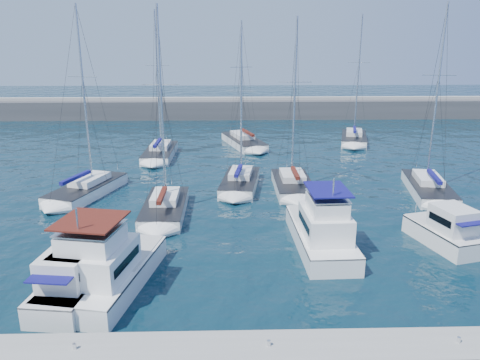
{
  "coord_description": "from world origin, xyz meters",
  "views": [
    {
      "loc": [
        -1.65,
        -27.58,
        12.81
      ],
      "look_at": [
        -0.76,
        4.94,
        3.0
      ],
      "focal_mm": 35.0,
      "sensor_mm": 36.0,
      "label": 1
    }
  ],
  "objects_px": {
    "sailboat_mid_a": "(87,189)",
    "sailboat_back_b": "(244,141)",
    "motor_yacht_stbd_inner": "(322,232)",
    "motor_yacht_port_inner": "(103,270)",
    "sailboat_back_a": "(160,152)",
    "sailboat_mid_c": "(240,182)",
    "sailboat_back_c": "(354,138)",
    "motor_yacht_port_outer": "(77,278)",
    "sailboat_mid_d": "(293,185)",
    "sailboat_mid_b": "(165,207)",
    "sailboat_mid_e": "(428,188)",
    "motor_yacht_stbd_outer": "(446,232)"
  },
  "relations": [
    {
      "from": "sailboat_mid_b",
      "to": "sailboat_back_b",
      "type": "relative_size",
      "value": 1.01
    },
    {
      "from": "motor_yacht_port_inner",
      "to": "sailboat_mid_a",
      "type": "distance_m",
      "value": 16.85
    },
    {
      "from": "motor_yacht_stbd_inner",
      "to": "sailboat_back_c",
      "type": "distance_m",
      "value": 33.45
    },
    {
      "from": "motor_yacht_stbd_inner",
      "to": "sailboat_back_b",
      "type": "relative_size",
      "value": 0.58
    },
    {
      "from": "motor_yacht_port_inner",
      "to": "sailboat_mid_a",
      "type": "bearing_deg",
      "value": 119.66
    },
    {
      "from": "motor_yacht_port_inner",
      "to": "sailboat_mid_e",
      "type": "bearing_deg",
      "value": 43.91
    },
    {
      "from": "motor_yacht_port_inner",
      "to": "sailboat_back_b",
      "type": "relative_size",
      "value": 0.59
    },
    {
      "from": "motor_yacht_port_inner",
      "to": "sailboat_mid_d",
      "type": "bearing_deg",
      "value": 64.47
    },
    {
      "from": "sailboat_mid_d",
      "to": "sailboat_back_c",
      "type": "distance_m",
      "value": 22.42
    },
    {
      "from": "sailboat_back_a",
      "to": "sailboat_mid_c",
      "type": "bearing_deg",
      "value": -52.33
    },
    {
      "from": "motor_yacht_stbd_inner",
      "to": "motor_yacht_port_outer",
      "type": "bearing_deg",
      "value": -161.05
    },
    {
      "from": "motor_yacht_port_inner",
      "to": "sailboat_back_c",
      "type": "relative_size",
      "value": 0.56
    },
    {
      "from": "motor_yacht_port_outer",
      "to": "sailboat_mid_b",
      "type": "relative_size",
      "value": 0.49
    },
    {
      "from": "motor_yacht_port_outer",
      "to": "motor_yacht_stbd_inner",
      "type": "relative_size",
      "value": 0.86
    },
    {
      "from": "motor_yacht_stbd_inner",
      "to": "sailboat_mid_d",
      "type": "xyz_separation_m",
      "value": [
        -0.2,
        12.03,
        -0.6
      ]
    },
    {
      "from": "sailboat_mid_c",
      "to": "sailboat_mid_e",
      "type": "distance_m",
      "value": 16.35
    },
    {
      "from": "motor_yacht_stbd_inner",
      "to": "motor_yacht_stbd_outer",
      "type": "distance_m",
      "value": 8.08
    },
    {
      "from": "motor_yacht_port_inner",
      "to": "sailboat_back_b",
      "type": "xyz_separation_m",
      "value": [
        8.67,
        35.01,
        -0.62
      ]
    },
    {
      "from": "motor_yacht_port_inner",
      "to": "motor_yacht_stbd_inner",
      "type": "relative_size",
      "value": 1.01
    },
    {
      "from": "sailboat_mid_d",
      "to": "motor_yacht_stbd_outer",
      "type": "bearing_deg",
      "value": -54.89
    },
    {
      "from": "motor_yacht_stbd_inner",
      "to": "motor_yacht_port_inner",
      "type": "bearing_deg",
      "value": -161.32
    },
    {
      "from": "sailboat_mid_e",
      "to": "sailboat_mid_a",
      "type": "bearing_deg",
      "value": -170.63
    },
    {
      "from": "motor_yacht_port_outer",
      "to": "motor_yacht_port_inner",
      "type": "xyz_separation_m",
      "value": [
        1.19,
        0.52,
        0.19
      ]
    },
    {
      "from": "sailboat_back_c",
      "to": "motor_yacht_port_inner",
      "type": "bearing_deg",
      "value": -107.89
    },
    {
      "from": "sailboat_mid_a",
      "to": "sailboat_back_b",
      "type": "bearing_deg",
      "value": 71.84
    },
    {
      "from": "sailboat_mid_c",
      "to": "motor_yacht_port_inner",
      "type": "bearing_deg",
      "value": -105.65
    },
    {
      "from": "sailboat_mid_a",
      "to": "sailboat_mid_b",
      "type": "relative_size",
      "value": 1.02
    },
    {
      "from": "motor_yacht_port_inner",
      "to": "sailboat_back_c",
      "type": "bearing_deg",
      "value": 68.77
    },
    {
      "from": "sailboat_mid_e",
      "to": "motor_yacht_port_outer",
      "type": "bearing_deg",
      "value": -137.29
    },
    {
      "from": "sailboat_mid_d",
      "to": "sailboat_mid_e",
      "type": "xyz_separation_m",
      "value": [
        11.6,
        -1.2,
        0.0
      ]
    },
    {
      "from": "sailboat_back_b",
      "to": "motor_yacht_port_inner",
      "type": "bearing_deg",
      "value": -120.51
    },
    {
      "from": "motor_yacht_stbd_outer",
      "to": "sailboat_back_a",
      "type": "bearing_deg",
      "value": 116.59
    },
    {
      "from": "sailboat_mid_b",
      "to": "sailboat_back_b",
      "type": "bearing_deg",
      "value": 73.94
    },
    {
      "from": "motor_yacht_port_inner",
      "to": "motor_yacht_stbd_inner",
      "type": "bearing_deg",
      "value": 31.42
    },
    {
      "from": "sailboat_back_a",
      "to": "sailboat_back_b",
      "type": "distance_m",
      "value": 11.19
    },
    {
      "from": "motor_yacht_stbd_outer",
      "to": "sailboat_back_b",
      "type": "distance_m",
      "value": 32.42
    },
    {
      "from": "motor_yacht_port_outer",
      "to": "sailboat_back_b",
      "type": "distance_m",
      "value": 36.88
    },
    {
      "from": "sailboat_mid_b",
      "to": "sailboat_back_a",
      "type": "bearing_deg",
      "value": 98.77
    },
    {
      "from": "sailboat_back_a",
      "to": "sailboat_back_b",
      "type": "relative_size",
      "value": 1.06
    },
    {
      "from": "motor_yacht_port_outer",
      "to": "motor_yacht_port_inner",
      "type": "height_order",
      "value": "motor_yacht_port_inner"
    },
    {
      "from": "motor_yacht_stbd_outer",
      "to": "sailboat_mid_e",
      "type": "relative_size",
      "value": 0.37
    },
    {
      "from": "motor_yacht_port_outer",
      "to": "sailboat_mid_a",
      "type": "xyz_separation_m",
      "value": [
        -4.2,
        16.47,
        -0.41
      ]
    },
    {
      "from": "sailboat_mid_b",
      "to": "sailboat_mid_e",
      "type": "bearing_deg",
      "value": 11.06
    },
    {
      "from": "motor_yacht_stbd_outer",
      "to": "sailboat_mid_d",
      "type": "bearing_deg",
      "value": 110.06
    },
    {
      "from": "motor_yacht_port_outer",
      "to": "sailboat_mid_c",
      "type": "relative_size",
      "value": 0.56
    },
    {
      "from": "motor_yacht_stbd_inner",
      "to": "sailboat_back_c",
      "type": "relative_size",
      "value": 0.55
    },
    {
      "from": "sailboat_back_c",
      "to": "sailboat_mid_a",
      "type": "bearing_deg",
      "value": -129.79
    },
    {
      "from": "sailboat_mid_a",
      "to": "sailboat_back_a",
      "type": "bearing_deg",
      "value": 90.14
    },
    {
      "from": "sailboat_mid_a",
      "to": "sailboat_mid_c",
      "type": "relative_size",
      "value": 1.17
    },
    {
      "from": "sailboat_mid_a",
      "to": "sailboat_back_b",
      "type": "xyz_separation_m",
      "value": [
        14.06,
        19.06,
        -0.02
      ]
    }
  ]
}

